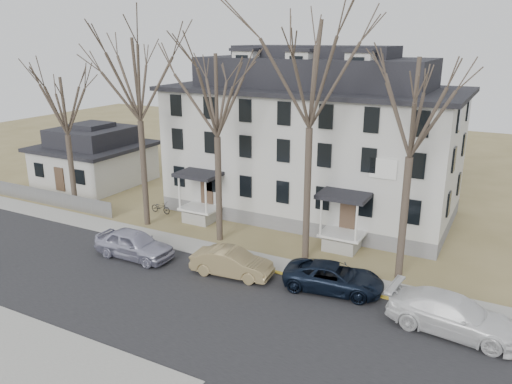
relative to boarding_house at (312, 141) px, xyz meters
The scene contains 17 objects.
ground 18.85m from the boarding_house, 83.64° to the right, with size 120.00×120.00×0.00m, color olive.
main_road 16.96m from the boarding_house, 82.85° to the right, with size 120.00×10.00×0.04m, color #27272A.
far_sidewalk 11.49m from the boarding_house, 78.64° to the right, with size 120.00×2.00×0.08m, color #A09F97.
yellow_curb 13.99m from the boarding_house, 57.18° to the right, with size 14.00×0.25×0.06m, color gold.
boarding_house is the anchor object (origin of this frame).
small_house 20.34m from the boarding_house, behind, with size 8.70×8.70×5.00m.
fence 21.48m from the boarding_house, 156.01° to the right, with size 14.00×0.06×1.20m, color gray.
tree_far_left 13.12m from the boarding_house, 137.82° to the right, with size 8.40×8.40×13.72m.
tree_mid_left 9.66m from the boarding_house, 110.20° to the right, with size 7.80×7.80×12.74m.
tree_center 10.39m from the boarding_house, 69.80° to the right, with size 9.00×9.00×14.70m.
tree_mid_right 12.51m from the boarding_house, 43.81° to the right, with size 7.80×7.80×12.74m.
tree_bungalow 18.17m from the boarding_house, 152.99° to the right, with size 6.60×6.60×10.78m.
car_silver 14.95m from the boarding_house, 114.80° to the right, with size 1.99×4.96×1.69m, color #B0AFC7.
car_tan 13.09m from the boarding_house, 88.41° to the right, with size 1.58×4.53×1.49m, color #988356.
car_navy 13.50m from the boarding_house, 62.54° to the right, with size 2.36×5.12×1.42m, color black.
car_white 17.70m from the boarding_house, 46.48° to the right, with size 2.33×5.72×1.66m, color white.
bicycle_left 12.28m from the boarding_house, 148.05° to the right, with size 0.59×1.70×0.89m, color black.
Camera 1 is at (11.19, -15.68, 12.56)m, focal length 35.00 mm.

